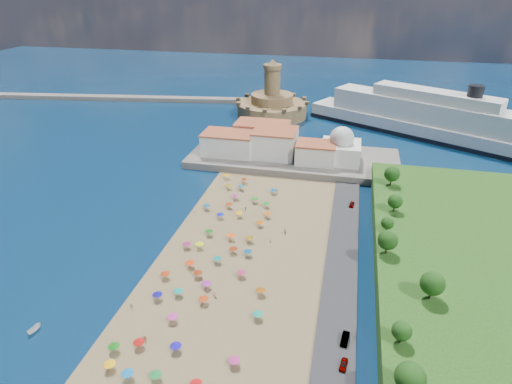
# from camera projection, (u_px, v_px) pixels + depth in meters

# --- Properties ---
(ground) EXTENTS (700.00, 700.00, 0.00)m
(ground) POSITION_uv_depth(u_px,v_px,m) (224.00, 252.00, 126.11)
(ground) COLOR #071938
(ground) RESTS_ON ground
(terrace) EXTENTS (90.00, 36.00, 3.00)m
(terrace) POSITION_uv_depth(u_px,v_px,m) (293.00, 158.00, 187.05)
(terrace) COLOR #59544C
(terrace) RESTS_ON ground
(jetty) EXTENTS (18.00, 70.00, 2.40)m
(jetty) POSITION_uv_depth(u_px,v_px,m) (261.00, 130.00, 221.98)
(jetty) COLOR #59544C
(jetty) RESTS_ON ground
(breakwater) EXTENTS (199.03, 34.77, 2.60)m
(breakwater) POSITION_uv_depth(u_px,v_px,m) (129.00, 98.00, 280.30)
(breakwater) COLOR #59544C
(breakwater) RESTS_ON ground
(waterfront_buildings) EXTENTS (57.00, 29.00, 11.00)m
(waterfront_buildings) POSITION_uv_depth(u_px,v_px,m) (265.00, 142.00, 187.29)
(waterfront_buildings) COLOR silver
(waterfront_buildings) RESTS_ON terrace
(domed_building) EXTENTS (16.00, 16.00, 15.00)m
(domed_building) POSITION_uv_depth(u_px,v_px,m) (341.00, 148.00, 178.03)
(domed_building) COLOR silver
(domed_building) RESTS_ON terrace
(fortress) EXTENTS (40.00, 40.00, 32.40)m
(fortress) POSITION_uv_depth(u_px,v_px,m) (272.00, 105.00, 245.63)
(fortress) COLOR olive
(fortress) RESTS_ON ground
(cruise_ship) EXTENTS (124.28, 78.98, 28.53)m
(cruise_ship) POSITION_uv_depth(u_px,v_px,m) (431.00, 121.00, 213.12)
(cruise_ship) COLOR black
(cruise_ship) RESTS_ON ground
(beach_parasols) EXTENTS (31.45, 116.35, 2.20)m
(beach_parasols) POSITION_uv_depth(u_px,v_px,m) (208.00, 267.00, 116.00)
(beach_parasols) COLOR gray
(beach_parasols) RESTS_ON beach
(beachgoers) EXTENTS (33.26, 79.32, 1.88)m
(beachgoers) POSITION_uv_depth(u_px,v_px,m) (237.00, 239.00, 130.28)
(beachgoers) COLOR tan
(beachgoers) RESTS_ON beach
(moored_boats) EXTENTS (4.95, 25.13, 1.59)m
(moored_boats) POSITION_uv_depth(u_px,v_px,m) (0.00, 375.00, 86.24)
(moored_boats) COLOR white
(moored_boats) RESTS_ON ground
(parked_cars) EXTENTS (2.10, 74.75, 1.45)m
(parked_cars) POSITION_uv_depth(u_px,v_px,m) (348.00, 287.00, 109.97)
(parked_cars) COLOR gray
(parked_cars) RESTS_ON promenade
(hillside_trees) EXTENTS (16.71, 112.23, 7.22)m
(hillside_trees) POSITION_uv_depth(u_px,v_px,m) (401.00, 259.00, 106.21)
(hillside_trees) COLOR #382314
(hillside_trees) RESTS_ON hillside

